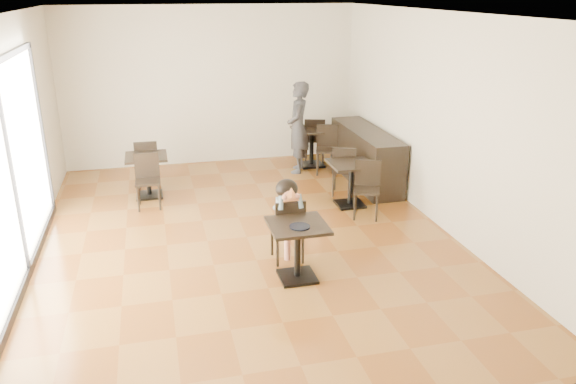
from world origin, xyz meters
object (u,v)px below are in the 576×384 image
object	(u,v)px
chair_left_b	(148,182)
chair_back_b	(327,150)
child	(287,221)
adult_patron	(298,128)
chair_mid_b	(367,190)
child_chair	(287,229)
chair_mid_a	(344,170)
child_table	(297,251)
cafe_table_back	(312,147)
cafe_table_mid	(351,184)
chair_back_a	(315,139)
cafe_table_left	(148,176)
chair_left_a	(147,163)

from	to	relation	value
chair_left_b	chair_back_b	xyz separation A→B (m)	(3.47, 1.06, 0.02)
child	adult_patron	xyz separation A→B (m)	(1.14, 3.74, 0.33)
chair_left_b	chair_back_b	bearing A→B (deg)	18.34
chair_left_b	chair_mid_b	bearing A→B (deg)	-19.13
child	chair_back_b	distance (m)	3.87
chair_left_b	child_chair	bearing A→B (deg)	-52.07
child	chair_mid_a	bearing A→B (deg)	54.76
child_table	cafe_table_back	distance (m)	4.83
child_chair	chair_back_b	xyz separation A→B (m)	(1.67, 3.49, 0.02)
cafe_table_mid	chair_mid_b	world-z (taller)	chair_mid_b
chair_mid_b	chair_left_b	bearing A→B (deg)	-177.30
child	chair_back_b	world-z (taller)	child
adult_patron	chair_back_b	bearing A→B (deg)	83.03
child_chair	chair_back_a	world-z (taller)	chair_back_a
cafe_table_back	chair_mid_a	distance (m)	1.78
cafe_table_left	cafe_table_back	distance (m)	3.48
child	cafe_table_back	size ratio (longest dim) A/B	1.45
chair_mid_a	chair_back_b	bearing A→B (deg)	-70.23
cafe_table_left	chair_back_a	distance (m)	3.73
adult_patron	chair_back_b	distance (m)	0.73
chair_left_a	chair_back_a	bearing A→B (deg)	-165.41
cafe_table_left	child_table	bearing A→B (deg)	-62.92
adult_patron	chair_back_a	xyz separation A→B (m)	(0.53, 0.61, -0.43)
chair_mid_b	chair_left_a	xyz separation A→B (m)	(-3.40, 2.37, -0.00)
chair_left_b	chair_back_b	world-z (taller)	chair_back_b
child_table	cafe_table_mid	distance (m)	2.73
adult_patron	chair_left_a	distance (m)	2.98
chair_left_b	chair_back_a	world-z (taller)	chair_back_a
chair_mid_a	chair_left_b	size ratio (longest dim) A/B	1.00
cafe_table_back	chair_left_b	world-z (taller)	chair_left_b
child_chair	chair_left_a	bearing A→B (deg)	-62.92
child_chair	chair_mid_a	distance (m)	2.77
chair_left_a	child	bearing A→B (deg)	118.40
chair_mid_a	chair_left_b	bearing A→B (deg)	20.33
chair_mid_b	chair_left_a	world-z (taller)	chair_mid_b
child	chair_left_b	xyz separation A→B (m)	(-1.80, 2.43, -0.12)
adult_patron	cafe_table_left	xyz separation A→B (m)	(-2.94, -0.76, -0.53)
child_chair	chair_back_b	distance (m)	3.87
chair_left_a	chair_back_b	xyz separation A→B (m)	(3.47, -0.04, 0.02)
chair_back_a	cafe_table_left	bearing A→B (deg)	39.77
child_chair	cafe_table_mid	world-z (taller)	child_chair
child	chair_left_b	bearing A→B (deg)	126.61
cafe_table_left	chair_mid_a	distance (m)	3.48
adult_patron	cafe_table_left	world-z (taller)	adult_patron
child	chair_mid_b	distance (m)	1.98
chair_left_b	chair_back_a	size ratio (longest dim) A/B	0.96
child_chair	child_table	bearing A→B (deg)	90.00
child	chair_left_a	distance (m)	3.96
cafe_table_back	chair_left_a	world-z (taller)	chair_left_a
child_chair	chair_mid_b	bearing A→B (deg)	-144.00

